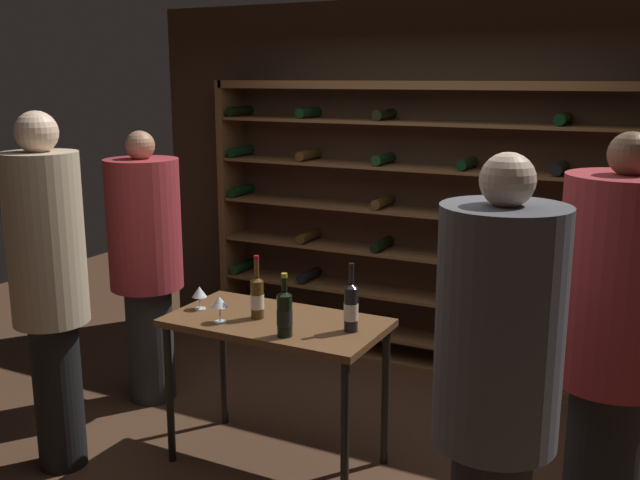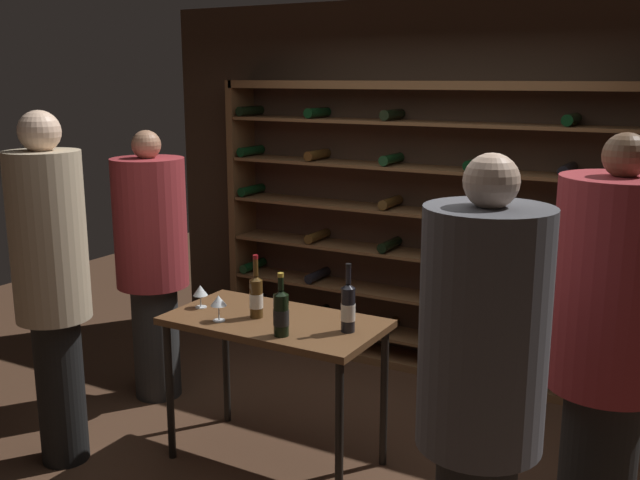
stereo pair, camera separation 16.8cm
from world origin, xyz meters
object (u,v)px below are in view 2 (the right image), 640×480
person_guest_blue_shirt (152,254)px  wine_bottle_black_capsule (348,307)px  wine_rack (430,232)px  wine_bottle_green_slim (281,313)px  person_bystander_red_print (51,274)px  wine_glass_stemmed_left (218,302)px  wine_bottle_gold_foil (256,296)px  wine_glass_stemmed_center (200,291)px  person_host_in_suit (609,337)px  person_guest_khaki (481,387)px  tasting_table (275,335)px

person_guest_blue_shirt → wine_bottle_black_capsule: 1.70m
person_guest_blue_shirt → wine_rack: bearing=168.0°
wine_bottle_black_capsule → wine_bottle_green_slim: bearing=-140.6°
person_bystander_red_print → wine_bottle_black_capsule: (1.54, 0.61, -0.12)m
wine_bottle_black_capsule → wine_glass_stemmed_left: (-0.70, -0.20, -0.02)m
wine_bottle_gold_foil → wine_glass_stemmed_center: size_ratio=2.66×
person_host_in_suit → wine_glass_stemmed_left: (-2.00, -0.15, -0.11)m
wine_rack → person_guest_khaki: wine_rack is taller
person_guest_khaki → wine_glass_stemmed_left: bearing=-29.9°
wine_bottle_gold_foil → wine_bottle_green_slim: wine_bottle_gold_foil is taller
person_guest_blue_shirt → wine_bottle_green_slim: 1.51m
wine_rack → wine_bottle_gold_foil: 1.79m
person_bystander_red_print → person_guest_blue_shirt: size_ratio=1.09×
person_bystander_red_print → wine_bottle_black_capsule: 1.66m
person_guest_khaki → wine_glass_stemmed_center: bearing=-31.4°
person_bystander_red_print → person_host_in_suit: 2.89m
tasting_table → wine_glass_stemmed_left: wine_glass_stemmed_left is taller
wine_bottle_green_slim → person_host_in_suit: bearing=6.5°
person_guest_khaki → person_guest_blue_shirt: bearing=-33.6°
person_guest_khaki → person_host_in_suit: bearing=-125.1°
wine_bottle_gold_foil → person_guest_khaki: bearing=-26.1°
person_guest_khaki → wine_bottle_green_slim: person_guest_khaki is taller
wine_glass_stemmed_left → wine_bottle_green_slim: bearing=-3.7°
wine_rack → person_bystander_red_print: wine_rack is taller
person_guest_khaki → wine_rack: bearing=-75.5°
tasting_table → person_guest_blue_shirt: size_ratio=0.65×
person_host_in_suit → wine_bottle_gold_foil: (-1.85, 0.00, -0.09)m
person_bystander_red_print → wine_glass_stemmed_left: size_ratio=13.70×
wine_bottle_gold_foil → wine_bottle_black_capsule: wine_bottle_black_capsule is taller
wine_bottle_gold_foil → wine_glass_stemmed_left: (-0.15, -0.15, -0.01)m
wine_glass_stemmed_center → person_host_in_suit: bearing=0.3°
person_host_in_suit → person_guest_blue_shirt: (-2.97, 0.39, -0.07)m
person_bystander_red_print → wine_bottle_green_slim: size_ratio=5.96×
person_bystander_red_print → wine_glass_stemmed_left: person_bystander_red_print is taller
person_bystander_red_print → wine_glass_stemmed_center: person_bystander_red_print is taller
tasting_table → wine_bottle_green_slim: size_ratio=3.57×
wine_glass_stemmed_center → person_guest_blue_shirt: bearing=151.4°
person_host_in_suit → person_guest_khaki: (-0.34, -0.74, -0.02)m
person_bystander_red_print → wine_glass_stemmed_center: 0.83m
wine_bottle_green_slim → person_guest_blue_shirt: bearing=157.9°
wine_bottle_black_capsule → wine_glass_stemmed_center: wine_bottle_black_capsule is taller
tasting_table → wine_bottle_green_slim: 0.35m
tasting_table → person_guest_khaki: size_ratio=0.63×
person_guest_blue_shirt → wine_bottle_gold_foil: (1.11, -0.38, -0.03)m
person_guest_khaki → person_guest_blue_shirt: 2.86m
wine_glass_stemmed_left → person_guest_khaki: bearing=-19.5°
person_host_in_suit → wine_glass_stemmed_left: person_host_in_suit is taller
tasting_table → person_host_in_suit: (1.75, -0.03, 0.31)m
wine_rack → person_guest_khaki: size_ratio=1.77×
wine_bottle_green_slim → wine_glass_stemmed_left: 0.43m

